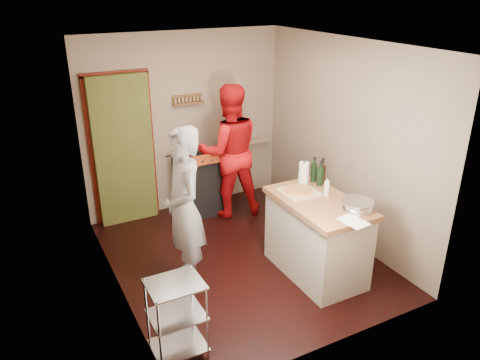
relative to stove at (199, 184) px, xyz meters
name	(u,v)px	position (x,y,z in m)	size (l,w,h in m)	color
floor	(241,257)	(-0.05, -1.42, -0.45)	(3.50, 3.50, 0.00)	black
back_wall	(142,140)	(-0.69, 0.36, 0.68)	(3.00, 0.44, 2.60)	gray
left_wall	(110,185)	(-1.55, -1.42, 0.85)	(0.04, 3.50, 2.60)	gray
right_wall	(344,142)	(1.45, -1.42, 0.85)	(0.04, 3.50, 2.60)	gray
ceiling	(241,43)	(-0.05, -1.42, 2.16)	(3.00, 3.50, 0.02)	white
stove	(199,184)	(0.00, 0.00, 0.00)	(0.60, 0.63, 1.00)	black
wire_shelving	(177,316)	(-1.33, -2.62, -0.01)	(0.48, 0.40, 0.80)	silver
island	(317,235)	(0.59, -2.11, 0.05)	(0.75, 1.35, 1.26)	beige
person_stripe	(184,209)	(-0.82, -1.57, 0.47)	(0.67, 0.44, 1.84)	#A2A2A6
person_red	(229,151)	(0.39, -0.22, 0.52)	(0.94, 0.73, 1.93)	red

